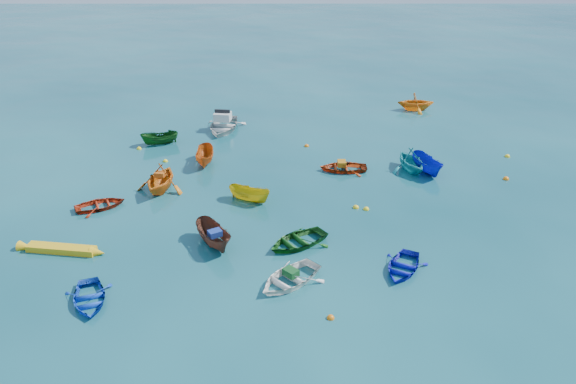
{
  "coord_description": "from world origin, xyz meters",
  "views": [
    {
      "loc": [
        -0.05,
        -23.51,
        14.74
      ],
      "look_at": [
        0.0,
        5.0,
        0.4
      ],
      "focal_mm": 35.0,
      "sensor_mm": 36.0,
      "label": 1
    }
  ],
  "objects_px": {
    "dinghy_white_near": "(289,282)",
    "dinghy_blue_se": "(402,270)",
    "motorboat_white": "(223,130)",
    "kayak_yellow": "(62,252)",
    "dinghy_blue_sw": "(90,302)"
  },
  "relations": [
    {
      "from": "dinghy_blue_sw",
      "to": "kayak_yellow",
      "type": "height_order",
      "value": "dinghy_blue_sw"
    },
    {
      "from": "kayak_yellow",
      "to": "motorboat_white",
      "type": "bearing_deg",
      "value": -11.82
    },
    {
      "from": "dinghy_blue_sw",
      "to": "dinghy_blue_se",
      "type": "height_order",
      "value": "same"
    },
    {
      "from": "dinghy_blue_se",
      "to": "kayak_yellow",
      "type": "distance_m",
      "value": 16.24
    },
    {
      "from": "dinghy_blue_sw",
      "to": "dinghy_white_near",
      "type": "distance_m",
      "value": 8.52
    },
    {
      "from": "dinghy_blue_se",
      "to": "motorboat_white",
      "type": "distance_m",
      "value": 21.01
    },
    {
      "from": "dinghy_white_near",
      "to": "kayak_yellow",
      "type": "xyz_separation_m",
      "value": [
        -10.97,
        2.52,
        0.0
      ]
    },
    {
      "from": "dinghy_blue_sw",
      "to": "motorboat_white",
      "type": "xyz_separation_m",
      "value": [
        3.53,
        20.76,
        0.0
      ]
    },
    {
      "from": "kayak_yellow",
      "to": "dinghy_blue_se",
      "type": "bearing_deg",
      "value": -87.52
    },
    {
      "from": "motorboat_white",
      "to": "kayak_yellow",
      "type": "bearing_deg",
      "value": -102.39
    },
    {
      "from": "dinghy_blue_se",
      "to": "kayak_yellow",
      "type": "height_order",
      "value": "dinghy_blue_se"
    },
    {
      "from": "dinghy_blue_se",
      "to": "kayak_yellow",
      "type": "relative_size",
      "value": 0.68
    },
    {
      "from": "motorboat_white",
      "to": "dinghy_white_near",
      "type": "bearing_deg",
      "value": -68.4
    },
    {
      "from": "dinghy_white_near",
      "to": "dinghy_blue_se",
      "type": "xyz_separation_m",
      "value": [
        5.19,
        0.95,
        0.0
      ]
    },
    {
      "from": "kayak_yellow",
      "to": "motorboat_white",
      "type": "distance_m",
      "value": 17.94
    }
  ]
}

